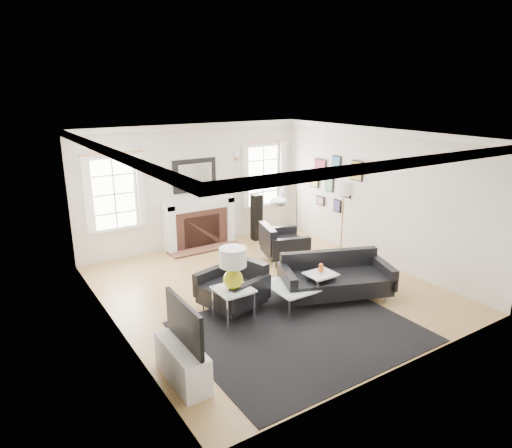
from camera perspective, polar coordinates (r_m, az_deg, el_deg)
floor at (r=8.52m, az=1.44°, el=-8.05°), size 6.00×6.00×0.00m
back_wall at (r=10.57m, az=-7.71°, el=4.74°), size 5.50×0.04×2.80m
front_wall at (r=5.94m, az=18.13°, el=-5.58°), size 5.50×0.04×2.80m
left_wall at (r=6.93m, az=-17.64°, el=-2.32°), size 0.04×6.00×2.80m
right_wall at (r=9.80m, az=14.94°, el=3.38°), size 0.04×6.00×2.80m
ceiling at (r=7.77m, az=1.60°, el=11.04°), size 5.50×6.00×0.02m
crown_molding at (r=7.78m, az=1.59°, el=10.61°), size 5.50×6.00×0.12m
fireplace at (r=10.60m, az=-7.04°, el=0.01°), size 1.70×0.69×1.11m
mantel_mirror at (r=10.49m, az=-7.65°, el=6.04°), size 1.05×0.07×0.75m
window_left at (r=9.89m, az=-17.32°, el=3.65°), size 1.24×0.15×1.62m
window_right at (r=11.41m, az=0.86°, el=6.07°), size 1.24×0.15×1.62m
gallery_wall at (r=10.64m, az=9.75°, el=5.46°), size 0.04×1.73×1.29m
tv_unit at (r=6.01m, az=-9.16°, el=-16.13°), size 0.35×1.00×1.09m
area_rug at (r=7.16m, az=5.61°, el=-13.22°), size 3.35×2.80×0.01m
sofa at (r=8.20m, az=9.79°, el=-6.71°), size 2.09×1.50×0.62m
armchair_left at (r=7.66m, az=-2.70°, el=-7.98°), size 1.10×1.17×0.66m
armchair_right at (r=9.75m, az=3.20°, el=-2.51°), size 1.09×1.16×0.65m
coffee_table at (r=7.79m, az=4.76°, el=-7.78°), size 0.85×0.85×0.38m
side_table_left at (r=7.13m, az=-2.84°, el=-8.87°), size 0.55×0.55×0.60m
nesting_table at (r=7.89m, az=8.07°, el=-6.91°), size 0.50×0.42×0.55m
gourd_lamp at (r=6.93m, az=-2.90°, el=-5.20°), size 0.41×0.41×0.66m
orange_vase at (r=7.81m, az=8.13°, el=-5.50°), size 0.10×0.10×0.16m
arc_floor_lamp at (r=8.82m, az=4.15°, el=0.69°), size 1.49×1.38×2.11m
stick_floor_lamp at (r=9.68m, az=10.94°, el=4.00°), size 0.35×0.35×1.71m
speaker_tower at (r=10.99m, az=0.07°, el=0.84°), size 0.24×0.24×1.12m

